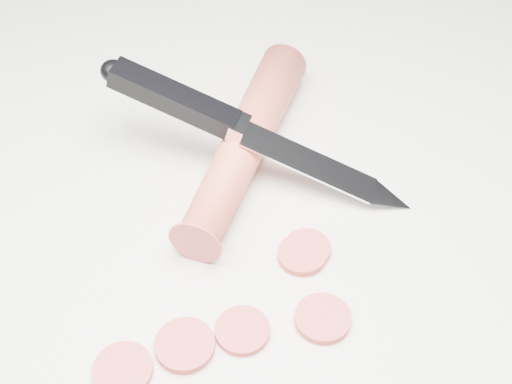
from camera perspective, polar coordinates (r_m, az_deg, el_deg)
ground at (r=0.54m, az=-4.30°, el=-4.83°), size 2.40×2.40×0.00m
carrot at (r=0.59m, az=-0.85°, el=4.01°), size 0.19×0.17×0.04m
carrot_slice_0 at (r=0.49m, az=-5.72°, el=-12.09°), size 0.04×0.04×0.01m
carrot_slice_1 at (r=0.51m, az=5.35°, el=-10.04°), size 0.04×0.04×0.01m
carrot_slice_2 at (r=0.49m, az=-10.60°, el=-13.78°), size 0.04×0.04×0.01m
carrot_slice_3 at (r=0.54m, az=3.71°, el=-5.04°), size 0.04×0.04×0.01m
carrot_slice_4 at (r=0.54m, az=4.12°, el=-4.55°), size 0.04×0.04×0.01m
carrot_slice_5 at (r=0.50m, az=-1.11°, el=-11.02°), size 0.04×0.04×0.01m
kitchen_knife at (r=0.57m, az=0.03°, el=4.79°), size 0.19×0.22×0.08m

